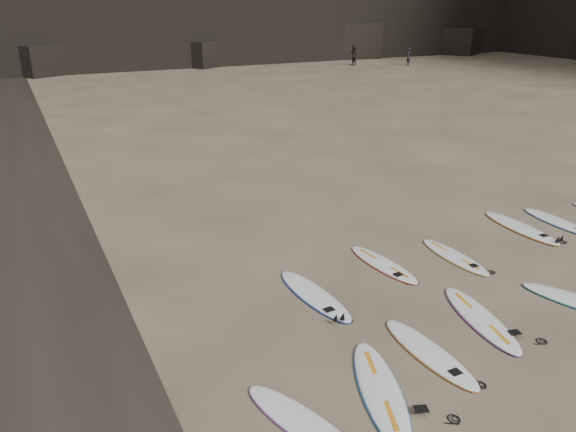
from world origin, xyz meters
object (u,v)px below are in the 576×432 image
at_px(surfboard_7, 454,256).
at_px(surfboard_8, 521,227).
at_px(surfboard_2, 481,318).
at_px(person_a, 408,57).
at_px(surfboard_1, 429,352).
at_px(surfboard_9, 558,222).
at_px(surfboard_11, 304,423).
at_px(surfboard_0, 380,389).
at_px(person_b, 354,56).
at_px(surfboard_6, 383,264).
at_px(surfboard_5, 314,295).

distance_m(surfboard_7, surfboard_8, 3.01).
xyz_separation_m(surfboard_2, person_a, (26.77, 37.15, 0.76)).
bearing_deg(surfboard_1, surfboard_9, 23.79).
distance_m(surfboard_11, person_a, 49.41).
bearing_deg(surfboard_0, surfboard_9, 44.22).
bearing_deg(person_b, surfboard_9, -31.30).
relative_size(surfboard_1, surfboard_7, 1.06).
bearing_deg(surfboard_2, person_a, 67.39).
distance_m(surfboard_1, surfboard_9, 8.19).
height_order(surfboard_11, person_a, person_a).
bearing_deg(surfboard_8, surfboard_0, -149.32).
distance_m(surfboard_2, surfboard_8, 5.43).
bearing_deg(surfboard_6, surfboard_7, -17.54).
bearing_deg(person_b, surfboard_8, -33.08).
bearing_deg(surfboard_7, surfboard_5, -176.91).
bearing_deg(surfboard_2, surfboard_9, 40.09).
height_order(surfboard_9, surfboard_11, same).
bearing_deg(surfboard_1, surfboard_7, 41.68).
height_order(surfboard_0, surfboard_7, surfboard_0).
xyz_separation_m(surfboard_6, surfboard_8, (4.78, 0.19, 0.01)).
relative_size(surfboard_0, person_a, 1.67).
bearing_deg(surfboard_5, surfboard_7, -2.08).
distance_m(surfboard_1, surfboard_11, 2.94).
relative_size(surfboard_6, surfboard_11, 0.98).
bearing_deg(surfboard_1, surfboard_5, 106.40).
relative_size(surfboard_7, person_a, 1.43).
bearing_deg(surfboard_7, surfboard_11, -149.11).
height_order(surfboard_1, surfboard_2, surfboard_2).
bearing_deg(surfboard_6, person_b, 54.24).
bearing_deg(surfboard_2, surfboard_8, 47.80).
bearing_deg(surfboard_9, surfboard_5, -173.23).
relative_size(surfboard_8, person_a, 1.65).
bearing_deg(surfboard_5, surfboard_1, -77.18).
relative_size(surfboard_0, surfboard_5, 1.04).
bearing_deg(surfboard_11, surfboard_8, 6.26).
height_order(surfboard_2, surfboard_11, surfboard_2).
xyz_separation_m(surfboard_9, surfboard_11, (-10.33, -3.99, -0.00)).
xyz_separation_m(surfboard_2, surfboard_5, (-2.53, 2.31, -0.00)).
bearing_deg(surfboard_0, person_a, 72.59).
relative_size(surfboard_9, person_a, 1.51).
bearing_deg(surfboard_7, surfboard_8, 12.88).
distance_m(surfboard_1, person_a, 47.16).
height_order(surfboard_7, surfboard_11, surfboard_11).
bearing_deg(surfboard_7, surfboard_6, 167.53).
xyz_separation_m(surfboard_6, surfboard_7, (1.84, -0.44, -0.00)).
bearing_deg(surfboard_5, person_a, 45.66).
xyz_separation_m(surfboard_1, surfboard_6, (1.37, 3.36, -0.00)).
relative_size(surfboard_2, surfboard_6, 1.11).
bearing_deg(person_a, person_b, -62.79).
xyz_separation_m(surfboard_0, surfboard_2, (3.07, 0.92, -0.00)).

